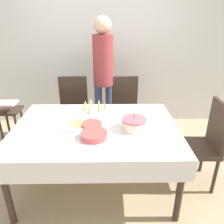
% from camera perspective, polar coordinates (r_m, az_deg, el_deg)
% --- Properties ---
extents(ground_plane, '(12.00, 12.00, 0.00)m').
position_cam_1_polar(ground_plane, '(2.64, -3.80, -17.70)').
color(ground_plane, tan).
extents(wall_back, '(8.00, 0.05, 2.70)m').
position_cam_1_polar(wall_back, '(3.64, -3.21, 17.64)').
color(wall_back, silver).
rests_on(wall_back, ground_plane).
extents(dining_table, '(1.65, 1.18, 0.72)m').
position_cam_1_polar(dining_table, '(2.27, -4.23, -5.94)').
color(dining_table, white).
rests_on(dining_table, ground_plane).
extents(dining_chair_far_left, '(0.44, 0.44, 0.97)m').
position_cam_1_polar(dining_chair_far_left, '(3.16, -10.02, 0.98)').
color(dining_chair_far_left, '#38281E').
rests_on(dining_chair_far_left, ground_plane).
extents(dining_chair_far_right, '(0.44, 0.44, 0.97)m').
position_cam_1_polar(dining_chair_far_right, '(3.13, 3.26, 1.08)').
color(dining_chair_far_right, '#38281E').
rests_on(dining_chair_far_right, ground_plane).
extents(dining_chair_right_end, '(0.44, 0.44, 0.97)m').
position_cam_1_polar(dining_chair_right_end, '(2.52, 23.00, -7.00)').
color(dining_chair_right_end, '#38281E').
rests_on(dining_chair_right_end, ground_plane).
extents(birthday_cake, '(0.25, 0.25, 0.19)m').
position_cam_1_polar(birthday_cake, '(2.15, 5.71, -3.09)').
color(birthday_cake, beige).
rests_on(birthday_cake, dining_table).
extents(champagne_tray, '(0.35, 0.35, 0.18)m').
position_cam_1_polar(champagne_tray, '(2.40, -4.97, 0.58)').
color(champagne_tray, silver).
rests_on(champagne_tray, dining_table).
extents(plate_stack_main, '(0.25, 0.25, 0.06)m').
position_cam_1_polar(plate_stack_main, '(2.01, -4.54, -6.00)').
color(plate_stack_main, '#CC4C47').
rests_on(plate_stack_main, dining_table).
extents(plate_stack_dessert, '(0.21, 0.21, 0.03)m').
position_cam_1_polar(plate_stack_dessert, '(2.23, -5.24, -3.24)').
color(plate_stack_dessert, '#CC4C47').
rests_on(plate_stack_dessert, dining_table).
extents(cake_knife, '(0.29, 0.10, 0.00)m').
position_cam_1_polar(cake_knife, '(1.97, 5.36, -7.57)').
color(cake_knife, silver).
rests_on(cake_knife, dining_table).
extents(fork_pile, '(0.18, 0.08, 0.02)m').
position_cam_1_polar(fork_pile, '(2.17, -10.86, -4.58)').
color(fork_pile, silver).
rests_on(fork_pile, dining_table).
extents(napkin_pile, '(0.15, 0.15, 0.01)m').
position_cam_1_polar(napkin_pile, '(2.29, -9.12, -2.90)').
color(napkin_pile, '#E0D166').
rests_on(napkin_pile, dining_table).
extents(person_standing, '(0.28, 0.28, 1.75)m').
position_cam_1_polar(person_standing, '(3.08, -2.29, 11.13)').
color(person_standing, '#3F4C72').
rests_on(person_standing, ground_plane).
extents(high_chair, '(0.33, 0.35, 0.71)m').
position_cam_1_polar(high_chair, '(3.33, -25.24, -0.87)').
color(high_chair, '#38281E').
rests_on(high_chair, ground_plane).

